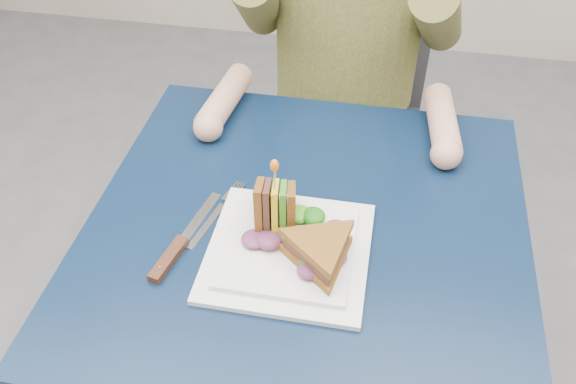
% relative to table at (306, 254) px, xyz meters
% --- Properties ---
extents(table, '(0.75, 0.75, 0.73)m').
position_rel_table_xyz_m(table, '(0.00, 0.00, 0.00)').
color(table, black).
rests_on(table, ground).
extents(chair, '(0.42, 0.40, 0.93)m').
position_rel_table_xyz_m(chair, '(0.00, 0.69, -0.11)').
color(chair, '#47474C').
rests_on(chair, ground).
extents(plate, '(0.26, 0.26, 0.02)m').
position_rel_table_xyz_m(plate, '(-0.02, -0.08, 0.09)').
color(plate, white).
rests_on(plate, table).
extents(sandwich_flat, '(0.20, 0.20, 0.05)m').
position_rel_table_xyz_m(sandwich_flat, '(0.04, -0.10, 0.12)').
color(sandwich_flat, brown).
rests_on(sandwich_flat, plate).
extents(sandwich_upright, '(0.09, 0.15, 0.15)m').
position_rel_table_xyz_m(sandwich_upright, '(-0.05, -0.03, 0.13)').
color(sandwich_upright, brown).
rests_on(sandwich_upright, plate).
extents(fork, '(0.06, 0.18, 0.01)m').
position_rel_table_xyz_m(fork, '(-0.16, -0.01, 0.08)').
color(fork, silver).
rests_on(fork, table).
extents(knife, '(0.06, 0.22, 0.02)m').
position_rel_table_xyz_m(knife, '(-0.20, -0.11, 0.09)').
color(knife, silver).
rests_on(knife, table).
extents(toothpick, '(0.01, 0.01, 0.06)m').
position_rel_table_xyz_m(toothpick, '(-0.05, -0.03, 0.20)').
color(toothpick, tan).
rests_on(toothpick, sandwich_upright).
extents(toothpick_frill, '(0.01, 0.01, 0.02)m').
position_rel_table_xyz_m(toothpick_frill, '(-0.05, -0.03, 0.23)').
color(toothpick_frill, orange).
rests_on(toothpick_frill, sandwich_upright).
extents(lettuce_spill, '(0.15, 0.13, 0.02)m').
position_rel_table_xyz_m(lettuce_spill, '(-0.01, -0.07, 0.11)').
color(lettuce_spill, '#337A14').
rests_on(lettuce_spill, plate).
extents(onion_ring, '(0.04, 0.04, 0.02)m').
position_rel_table_xyz_m(onion_ring, '(-0.00, -0.07, 0.11)').
color(onion_ring, '#9E4C7A').
rests_on(onion_ring, plate).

